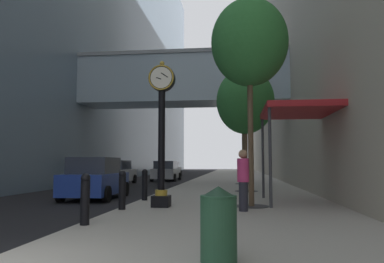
# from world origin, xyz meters

# --- Properties ---
(ground_plane) EXTENTS (110.00, 110.00, 0.00)m
(ground_plane) POSITION_xyz_m (0.00, 27.00, 0.00)
(ground_plane) COLOR black
(ground_plane) RESTS_ON ground
(sidewalk_right) EXTENTS (6.95, 80.00, 0.14)m
(sidewalk_right) POSITION_xyz_m (3.48, 30.00, 0.07)
(sidewalk_right) COLOR #9E998E
(sidewalk_right) RESTS_ON ground
(building_block_left) EXTENTS (23.09, 80.00, 32.93)m
(building_block_left) POSITION_xyz_m (-11.27, 29.94, 16.41)
(building_block_left) COLOR slate
(building_block_left) RESTS_ON ground
(street_clock) EXTENTS (0.84, 0.55, 4.66)m
(street_clock) POSITION_xyz_m (1.23, 7.39, 2.70)
(street_clock) COLOR black
(street_clock) RESTS_ON sidewalk_right
(bollard_nearest) EXTENTS (0.22, 0.22, 1.14)m
(bollard_nearest) POSITION_xyz_m (0.22, 3.84, 0.74)
(bollard_nearest) COLOR black
(bollard_nearest) RESTS_ON sidewalk_right
(bollard_second) EXTENTS (0.22, 0.22, 1.14)m
(bollard_second) POSITION_xyz_m (0.22, 6.59, 0.74)
(bollard_second) COLOR black
(bollard_second) RESTS_ON sidewalk_right
(bollard_third) EXTENTS (0.22, 0.22, 1.14)m
(bollard_third) POSITION_xyz_m (0.22, 9.33, 0.74)
(bollard_third) COLOR black
(bollard_third) RESTS_ON sidewalk_right
(bollard_fourth) EXTENTS (0.22, 0.22, 1.14)m
(bollard_fourth) POSITION_xyz_m (0.22, 12.08, 0.74)
(bollard_fourth) COLOR black
(bollard_fourth) RESTS_ON sidewalk_right
(street_tree_near) EXTENTS (2.50, 2.50, 6.74)m
(street_tree_near) POSITION_xyz_m (4.05, 7.82, 5.41)
(street_tree_near) COLOR #333335
(street_tree_near) RESTS_ON sidewalk_right
(street_tree_mid_near) EXTENTS (2.82, 2.82, 6.01)m
(street_tree_mid_near) POSITION_xyz_m (4.05, 14.06, 4.51)
(street_tree_mid_near) COLOR #333335
(street_tree_mid_near) RESTS_ON sidewalk_right
(street_tree_mid_far) EXTENTS (1.82, 1.82, 5.55)m
(street_tree_mid_far) POSITION_xyz_m (4.05, 20.30, 4.58)
(street_tree_mid_far) COLOR #333335
(street_tree_mid_far) RESTS_ON sidewalk_right
(trash_bin) EXTENTS (0.53, 0.53, 1.05)m
(trash_bin) POSITION_xyz_m (3.33, 1.12, 0.68)
(trash_bin) COLOR #234C33
(trash_bin) RESTS_ON sidewalk_right
(pedestrian_walking) EXTENTS (0.44, 0.44, 1.76)m
(pedestrian_walking) POSITION_xyz_m (3.78, 6.63, 1.08)
(pedestrian_walking) COLOR #23232D
(pedestrian_walking) RESTS_ON sidewalk_right
(storefront_awning) EXTENTS (2.40, 3.60, 3.30)m
(storefront_awning) POSITION_xyz_m (5.71, 9.13, 3.28)
(storefront_awning) COLOR maroon
(storefront_awning) RESTS_ON sidewalk_right
(car_blue_near) EXTENTS (2.17, 4.12, 1.74)m
(car_blue_near) POSITION_xyz_m (-2.31, 10.96, 0.84)
(car_blue_near) COLOR navy
(car_blue_near) RESTS_ON ground
(car_white_mid) EXTENTS (2.19, 4.38, 1.67)m
(car_white_mid) POSITION_xyz_m (-4.77, 21.11, 0.81)
(car_white_mid) COLOR silver
(car_white_mid) RESTS_ON ground
(car_silver_far) EXTENTS (2.09, 4.12, 1.64)m
(car_silver_far) POSITION_xyz_m (-2.26, 26.64, 0.80)
(car_silver_far) COLOR #B7BABF
(car_silver_far) RESTS_ON ground
(car_black_trailing) EXTENTS (2.07, 4.32, 1.58)m
(car_black_trailing) POSITION_xyz_m (-3.48, 35.34, 0.77)
(car_black_trailing) COLOR black
(car_black_trailing) RESTS_ON ground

